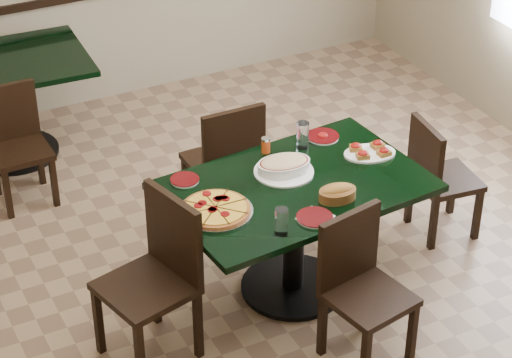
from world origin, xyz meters
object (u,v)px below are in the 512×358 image
chair_near (360,281)px  main_table (295,211)px  chair_right (437,174)px  chair_left (158,270)px  pepperoni_pizza (216,209)px  back_chair_near (16,139)px  lasagna_casserole (284,166)px  chair_far (227,159)px  bruschetta_platter (370,151)px  bread_basket (337,193)px  back_table (6,90)px

chair_near → main_table: bearing=83.9°
chair_right → chair_left: 2.00m
pepperoni_pizza → back_chair_near: bearing=109.6°
pepperoni_pizza → lasagna_casserole: lasagna_casserole is taller
chair_far → chair_near: chair_far is taller
chair_far → lasagna_casserole: (0.06, -0.65, 0.29)m
chair_left → bruschetta_platter: 1.48m
main_table → chair_right: 1.10m
back_chair_near → bread_basket: size_ratio=3.55×
back_table → chair_right: chair_right is taller
chair_left → pepperoni_pizza: 0.45m
main_table → bruschetta_platter: 0.59m
back_table → chair_far: bearing=-53.5°
chair_right → pepperoni_pizza: chair_right is taller
back_table → chair_far: chair_far is taller
main_table → lasagna_casserole: size_ratio=4.43×
main_table → lasagna_casserole: 0.27m
main_table → back_table: size_ratio=1.25×
back_table → chair_near: 3.16m
main_table → lasagna_casserole: (0.00, 0.14, 0.23)m
chair_near → back_table: bearing=99.9°
back_chair_near → chair_right: bearing=-36.6°
chair_near → bruschetta_platter: chair_near is taller
chair_left → pepperoni_pizza: bearing=86.4°
main_table → chair_right: size_ratio=1.89×
chair_far → lasagna_casserole: bearing=94.9°
chair_right → pepperoni_pizza: 1.65m
main_table → back_table: (-1.07, 2.32, -0.04)m
main_table → pepperoni_pizza: bearing=-179.4°
chair_far → chair_left: bearing=47.4°
chair_near → lasagna_casserole: size_ratio=2.50×
chair_right → chair_left: chair_left is taller
back_chair_near → bread_basket: (1.29, -1.99, 0.34)m
pepperoni_pizza → bruschetta_platter: bruschetta_platter is taller
chair_left → pepperoni_pizza: chair_left is taller
back_chair_near → main_table: bearing=-57.0°
bread_basket → bruschetta_platter: 0.53m
chair_near → back_chair_near: chair_near is taller
chair_near → chair_left: chair_left is taller
bruschetta_platter → back_table: bearing=140.5°
bread_basket → back_table: bearing=120.4°
main_table → chair_far: size_ratio=1.70×
chair_left → pepperoni_pizza: size_ratio=2.35×
chair_near → back_chair_near: 2.67m
main_table → chair_near: 0.64m
chair_far → bruschetta_platter: bearing=130.5°
chair_right → bread_basket: bearing=116.6°
bread_basket → back_chair_near: bearing=128.3°
pepperoni_pizza → back_table: bearing=103.0°
chair_right → main_table: bearing=102.3°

